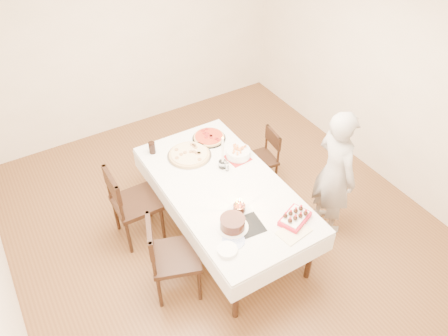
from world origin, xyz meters
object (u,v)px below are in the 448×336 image
taper_candle (223,152)px  dining_table (224,211)px  person (335,173)px  pizza_white (189,155)px  chair_left_savory (136,203)px  cola_glass (152,148)px  birthday_cake (239,205)px  layer_cake (233,223)px  strawberry_box (295,218)px  pasta_bowl (238,153)px  chair_left_dessert (175,257)px  pizza_pepperoni (209,137)px  chair_right_savory (260,160)px

taper_candle → dining_table: bearing=-118.5°
person → pizza_white: person is taller
chair_left_savory → dining_table: bearing=148.8°
chair_left_savory → cola_glass: (0.40, 0.39, 0.33)m
birthday_cake → dining_table: bearing=81.4°
layer_cake → strawberry_box: size_ratio=0.98×
dining_table → pizza_white: size_ratio=4.30×
person → pasta_bowl: (-0.71, 0.79, 0.03)m
pasta_bowl → birthday_cake: birthday_cake is taller
person → pasta_bowl: bearing=46.2°
pizza_white → pasta_bowl: 0.55m
dining_table → layer_cake: size_ratio=7.12×
chair_left_dessert → person: size_ratio=0.62×
dining_table → pizza_pepperoni: (0.27, 0.78, 0.40)m
dining_table → pasta_bowl: 0.66m
pizza_pepperoni → birthday_cake: 1.21m
chair_left_savory → pizza_white: (0.73, 0.12, 0.28)m
chair_left_savory → pizza_pepperoni: size_ratio=2.52×
cola_glass → birthday_cake: 1.31m
chair_left_dessert → pizza_white: size_ratio=1.93×
pasta_bowl → pizza_pepperoni: bearing=104.5°
pizza_white → birthday_cake: 1.00m
taper_candle → layer_cake: bearing=-114.9°
dining_table → strawberry_box: strawberry_box is taller
chair_left_dessert → layer_cake: chair_left_dessert is taller
taper_candle → birthday_cake: size_ratio=3.17×
pasta_bowl → taper_candle: (-0.24, -0.06, 0.16)m
dining_table → chair_left_dessert: 0.85m
chair_left_savory → chair_right_savory: bearing=-179.3°
pizza_white → taper_candle: bearing=-57.5°
birthday_cake → chair_left_dessert: bearing=178.2°
layer_cake → chair_left_dessert: bearing=162.6°
chair_left_savory → layer_cake: size_ratio=3.27×
cola_glass → birthday_cake: bearing=-74.6°
pasta_bowl → birthday_cake: size_ratio=2.03×
pizza_pepperoni → birthday_cake: (-0.32, -1.16, 0.06)m
taper_candle → layer_cake: 0.89m
dining_table → chair_right_savory: size_ratio=2.76×
pizza_pepperoni → dining_table: bearing=-108.8°
pizza_white → layer_cake: layer_cake is taller
strawberry_box → birthday_cake: bearing=135.6°
dining_table → birthday_cake: (-0.06, -0.38, 0.45)m
person → layer_cake: (-1.32, -0.07, 0.04)m
chair_left_dessert → pizza_white: 1.22m
chair_right_savory → pizza_white: pizza_white is taller
person → pizza_pepperoni: size_ratio=3.96×
strawberry_box → dining_table: bearing=113.3°
chair_left_dessert → pizza_pepperoni: chair_left_dessert is taller
dining_table → chair_left_savory: (-0.81, 0.50, 0.12)m
pizza_white → pizza_pepperoni: (0.35, 0.17, 0.00)m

